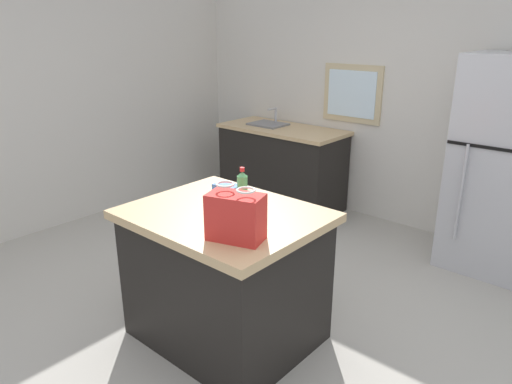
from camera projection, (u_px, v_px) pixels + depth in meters
The scene contains 9 objects.
ground at pixel (255, 334), 3.21m from camera, with size 6.83×6.83×0.00m, color #ADA89E.
back_wall at pixel (424, 100), 4.56m from camera, with size 5.69×0.13×2.62m.
left_wall at pixel (32, 100), 4.54m from camera, with size 0.10×4.99×2.62m.
kitchen_island at pixel (226, 275), 3.06m from camera, with size 1.17×0.95×0.90m.
refrigerator at pixel (506, 167), 3.85m from camera, with size 0.78×0.70×1.79m.
sink_counter at pixel (281, 165), 5.44m from camera, with size 1.44×0.66×1.09m.
shopping_bag at pixel (236, 217), 2.50m from camera, with size 0.33×0.25×0.30m.
small_box at pixel (227, 193), 3.07m from camera, with size 0.17×0.11×0.12m, color #4775B7.
bottle at pixel (242, 190), 2.93m from camera, with size 0.07×0.07×0.27m.
Camera 1 is at (1.78, -2.04, 1.98)m, focal length 33.19 mm.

